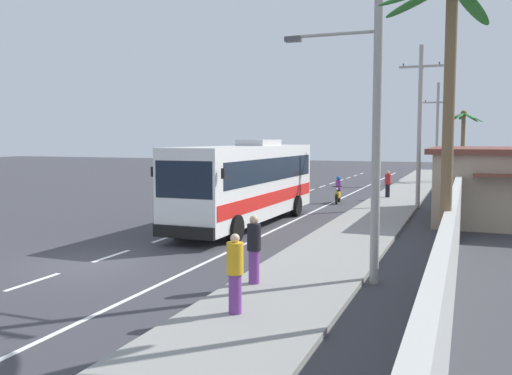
{
  "coord_description": "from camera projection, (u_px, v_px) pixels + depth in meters",
  "views": [
    {
      "loc": [
        10.9,
        -13.85,
        3.88
      ],
      "look_at": [
        2.15,
        8.93,
        1.7
      ],
      "focal_mm": 38.67,
      "sensor_mm": 36.0,
      "label": 1
    }
  ],
  "objects": [
    {
      "name": "ground_plane",
      "position": [
        89.0,
        264.0,
        17.11
      ],
      "size": [
        160.0,
        160.0,
        0.0
      ],
      "primitive_type": "plane",
      "color": "#3A3A3F"
    },
    {
      "name": "sidewalk_kerb",
      "position": [
        364.0,
        226.0,
        23.98
      ],
      "size": [
        3.2,
        90.0,
        0.14
      ],
      "primitive_type": "cube",
      "color": "gray",
      "rests_on": "ground"
    },
    {
      "name": "lane_markings",
      "position": [
        290.0,
        210.0,
        29.8
      ],
      "size": [
        3.48,
        71.0,
        0.01
      ],
      "color": "white",
      "rests_on": "ground"
    },
    {
      "name": "boundary_wall",
      "position": [
        460.0,
        195.0,
        26.24
      ],
      "size": [
        0.24,
        60.0,
        2.35
      ],
      "primitive_type": "cube",
      "color": "#B2B2AD",
      "rests_on": "ground"
    },
    {
      "name": "coach_bus_foreground",
      "position": [
        247.0,
        181.0,
        24.65
      ],
      "size": [
        2.94,
        11.74,
        3.82
      ],
      "color": "white",
      "rests_on": "ground"
    },
    {
      "name": "motorcycle_beside_bus",
      "position": [
        338.0,
        192.0,
        33.13
      ],
      "size": [
        0.56,
        1.96,
        1.61
      ],
      "color": "black",
      "rests_on": "ground"
    },
    {
      "name": "pedestrian_near_kerb",
      "position": [
        388.0,
        183.0,
        35.04
      ],
      "size": [
        0.36,
        0.36,
        1.69
      ],
      "rotation": [
        0.0,
        0.0,
        6.1
      ],
      "color": "black",
      "rests_on": "sidewalk_kerb"
    },
    {
      "name": "pedestrian_midwalk",
      "position": [
        254.0,
        248.0,
        14.18
      ],
      "size": [
        0.36,
        0.36,
        1.77
      ],
      "rotation": [
        0.0,
        0.0,
        0.6
      ],
      "color": "#75388E",
      "rests_on": "sidewalk_kerb"
    },
    {
      "name": "pedestrian_far_walk",
      "position": [
        235.0,
        272.0,
        11.74
      ],
      "size": [
        0.36,
        0.36,
        1.73
      ],
      "rotation": [
        0.0,
        0.0,
        4.3
      ],
      "color": "#75388E",
      "rests_on": "sidewalk_kerb"
    },
    {
      "name": "utility_pole_nearest",
      "position": [
        373.0,
        107.0,
        14.41
      ],
      "size": [
        3.75,
        0.24,
        8.66
      ],
      "color": "#9E9E99",
      "rests_on": "ground"
    },
    {
      "name": "utility_pole_mid",
      "position": [
        420.0,
        123.0,
        30.47
      ],
      "size": [
        2.37,
        0.24,
        8.98
      ],
      "color": "#9E9E99",
      "rests_on": "ground"
    },
    {
      "name": "utility_pole_far",
      "position": [
        437.0,
        131.0,
        46.46
      ],
      "size": [
        2.56,
        0.24,
        8.54
      ],
      "color": "#9E9E99",
      "rests_on": "ground"
    },
    {
      "name": "palm_nearest",
      "position": [
        463.0,
        132.0,
        49.19
      ],
      "size": [
        3.35,
        3.55,
        6.36
      ],
      "color": "brown",
      "rests_on": "ground"
    },
    {
      "name": "palm_second",
      "position": [
        450.0,
        63.0,
        11.44
      ],
      "size": [
        3.17,
        3.04,
        7.32
      ],
      "color": "brown",
      "rests_on": "ground"
    }
  ]
}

